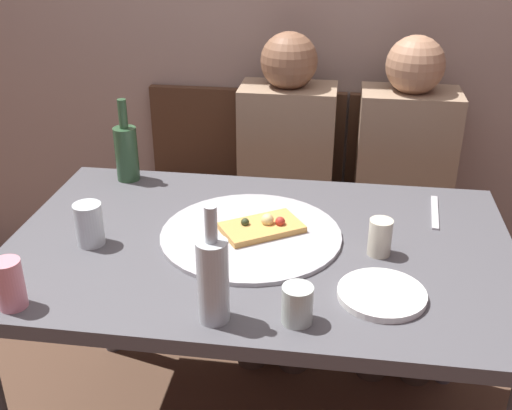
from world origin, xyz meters
name	(u,v)px	position (x,y,z in m)	size (l,w,h in m)	color
dining_table	(259,269)	(0.00, 0.00, 0.66)	(1.39, 0.88, 0.75)	#4C4C51
pizza_tray	(251,235)	(-0.03, 0.03, 0.75)	(0.51, 0.51, 0.01)	#ADADB2
pizza_slice_last	(262,227)	(0.00, 0.05, 0.77)	(0.26, 0.23, 0.05)	tan
wine_bottle	(126,151)	(-0.50, 0.37, 0.85)	(0.08, 0.08, 0.28)	#2D5133
beer_bottle	(213,278)	(-0.05, -0.35, 0.85)	(0.07, 0.07, 0.28)	#B2BCC1
tumbler_near	(89,224)	(-0.46, -0.07, 0.81)	(0.08, 0.08, 0.12)	silver
tumbler_far	(297,304)	(0.13, -0.34, 0.79)	(0.07, 0.07, 0.09)	#B7C6BC
wine_glass	(380,237)	(0.32, -0.01, 0.80)	(0.06, 0.06, 0.10)	beige
soda_can	(10,284)	(-0.52, -0.37, 0.81)	(0.07, 0.07, 0.12)	pink
plate_stack	(382,294)	(0.32, -0.22, 0.75)	(0.21, 0.21, 0.02)	white
table_knife	(435,212)	(0.50, 0.25, 0.75)	(0.22, 0.02, 0.01)	#B7B7BC
chair_left	(199,185)	(-0.37, 0.84, 0.51)	(0.44, 0.44, 0.90)	#472D1E
chair_middle	(287,191)	(0.00, 0.84, 0.51)	(0.44, 0.44, 0.90)	#472D1E
chair_right	(398,198)	(0.45, 0.84, 0.51)	(0.44, 0.44, 0.90)	#472D1E
guest_in_sweater	(284,177)	(0.00, 0.69, 0.64)	(0.36, 0.56, 1.17)	#937A60
guest_in_beanie	(404,184)	(0.45, 0.69, 0.64)	(0.36, 0.56, 1.17)	#937A60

